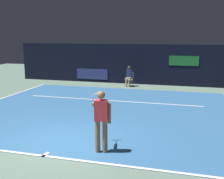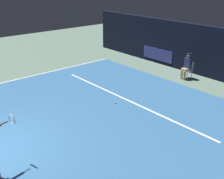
{
  "view_description": "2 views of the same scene",
  "coord_description": "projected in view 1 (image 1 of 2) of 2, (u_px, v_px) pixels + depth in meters",
  "views": [
    {
      "loc": [
        3.67,
        -7.32,
        3.19
      ],
      "look_at": [
        0.21,
        5.09,
        0.71
      ],
      "focal_mm": 45.74,
      "sensor_mm": 36.0,
      "label": 1
    },
    {
      "loc": [
        7.98,
        -1.87,
        5.01
      ],
      "look_at": [
        0.42,
        4.55,
        0.96
      ],
      "focal_mm": 45.59,
      "sensor_mm": 36.0,
      "label": 2
    }
  ],
  "objects": [
    {
      "name": "line_centre_mark",
      "position": [
        45.0,
        154.0,
        7.69
      ],
      "size": [
        0.1,
        0.3,
        0.01
      ],
      "primitive_type": "cube",
      "color": "white",
      "rests_on": "court_surface"
    },
    {
      "name": "back_wall",
      "position": [
        133.0,
        64.0,
        18.68
      ],
      "size": [
        16.08,
        0.33,
        2.6
      ],
      "color": "black",
      "rests_on": "ground"
    },
    {
      "name": "line_judge_on_chair",
      "position": [
        129.0,
        75.0,
        17.77
      ],
      "size": [
        0.47,
        0.55,
        1.32
      ],
      "color": "white",
      "rests_on": "ground"
    },
    {
      "name": "line_baseline",
      "position": [
        44.0,
        156.0,
        7.59
      ],
      "size": [
        11.1,
        0.1,
        0.01
      ],
      "primitive_type": "cube",
      "color": "white",
      "rests_on": "court_surface"
    },
    {
      "name": "line_service",
      "position": [
        112.0,
        101.0,
        13.95
      ],
      "size": [
        8.66,
        0.1,
        0.01
      ],
      "primitive_type": "cube",
      "color": "white",
      "rests_on": "court_surface"
    },
    {
      "name": "court_surface",
      "position": [
        101.0,
        110.0,
        12.29
      ],
      "size": [
        11.1,
        10.03,
        0.01
      ],
      "primitive_type": "cube",
      "color": "#336699",
      "rests_on": "ground"
    },
    {
      "name": "tennis_player",
      "position": [
        101.0,
        118.0,
        7.7
      ],
      "size": [
        0.76,
        0.93,
        1.73
      ],
      "color": "#8C6647",
      "rests_on": "ground"
    },
    {
      "name": "tennis_ball",
      "position": [
        106.0,
        103.0,
        13.41
      ],
      "size": [
        0.07,
        0.07,
        0.07
      ],
      "primitive_type": "sphere",
      "color": "#CCE033",
      "rests_on": "court_surface"
    },
    {
      "name": "ground_plane",
      "position": [
        101.0,
        110.0,
        12.29
      ],
      "size": [
        32.61,
        32.61,
        0.0
      ],
      "primitive_type": "plane",
      "color": "slate"
    }
  ]
}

